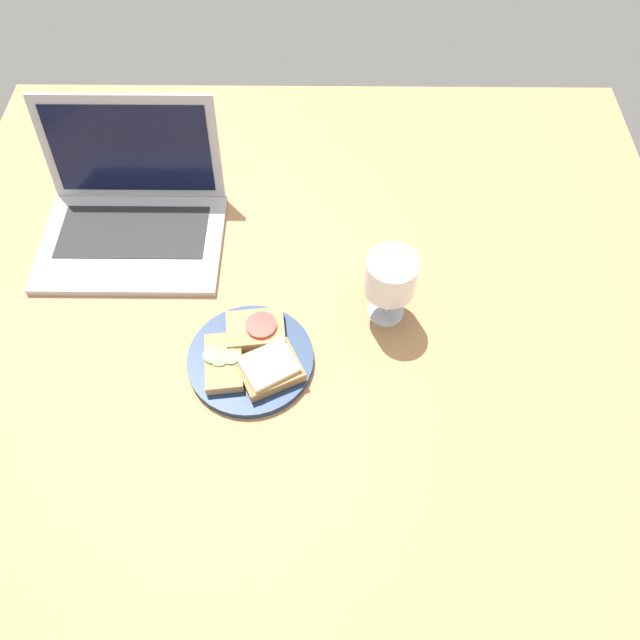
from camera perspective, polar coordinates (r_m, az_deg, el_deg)
name	(u,v)px	position (r cm, az deg, el deg)	size (l,w,h in cm)	color
wooden_table	(308,343)	(109.01, -1.14, -2.12)	(140.00, 140.00, 3.00)	#B27F51
plate	(251,359)	(105.41, -6.35, -3.60)	(21.18, 21.18, 1.38)	navy
sandwich_with_cucumber	(224,362)	(103.73, -8.81, -3.82)	(7.27, 11.14, 2.31)	#A88456
sandwich_with_cheese	(270,368)	(101.94, -4.63, -4.42)	(12.14, 11.35, 2.86)	#937047
sandwich_with_tomato	(256,331)	(105.91, -5.86, -0.98)	(10.53, 8.28, 2.99)	#A88456
wine_glass	(391,278)	(103.52, 6.47, 3.81)	(8.64, 8.64, 13.96)	white
laptop	(132,209)	(125.37, -16.84, 9.67)	(34.21, 28.53, 22.08)	#ADAFB5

